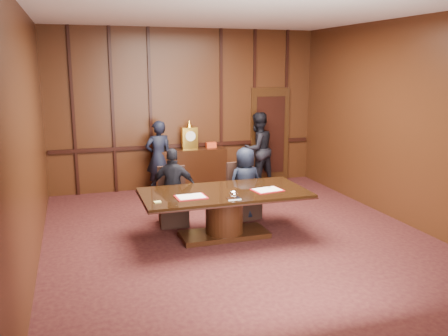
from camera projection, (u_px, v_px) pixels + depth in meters
name	position (u px, v px, depth m)	size (l,w,h in m)	color
room	(240.00, 130.00, 7.39)	(7.00, 7.04, 3.50)	black
sideboard	(190.00, 167.00, 10.54)	(1.60, 0.45, 1.54)	black
conference_table	(224.00, 206.00, 7.53)	(2.62, 1.32, 0.76)	black
folder_left	(191.00, 197.00, 7.13)	(0.47, 0.35, 0.02)	maroon
folder_right	(267.00, 190.00, 7.52)	(0.51, 0.40, 0.02)	maroon
inkstand	(233.00, 195.00, 7.05)	(0.20, 0.14, 0.12)	white
notepad	(157.00, 202.00, 6.87)	(0.10, 0.07, 0.01)	#E4DB6F
chair_left	(173.00, 208.00, 8.20)	(0.52, 0.52, 0.99)	black
chair_right	(243.00, 201.00, 8.58)	(0.57, 0.57, 0.99)	black
signatory_left	(174.00, 188.00, 8.05)	(0.79, 0.33, 1.35)	black
signatory_right	(245.00, 183.00, 8.44)	(0.63, 0.41, 1.29)	black
witness_left	(159.00, 157.00, 10.12)	(0.57, 0.38, 1.57)	black
witness_right	(258.00, 149.00, 10.78)	(0.81, 0.63, 1.68)	black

